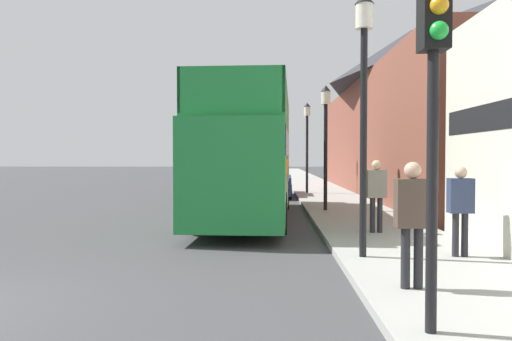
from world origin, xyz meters
TOP-DOWN VIEW (x-y plane):
  - ground_plane at (0.00, 21.00)m, footprint 144.00×144.00m
  - sidewalk at (7.46, 18.00)m, footprint 3.08×108.00m
  - brick_terrace_rear at (12.00, 20.57)m, footprint 6.00×25.92m
  - tour_bus at (3.98, 9.97)m, footprint 2.89×10.32m
  - parked_car_ahead_of_bus at (4.80, 18.81)m, footprint 1.92×4.48m
  - pedestrian_nearest at (6.66, 1.10)m, footprint 0.47×0.26m
  - pedestrian_second at (8.21, 3.41)m, footprint 0.44×0.24m
  - pedestrian_third at (7.26, 6.33)m, footprint 0.47×0.26m
  - traffic_signal at (6.36, -0.71)m, footprint 0.28×0.42m
  - lamp_post_nearest at (6.38, 3.34)m, footprint 0.35×0.35m
  - lamp_post_second at (6.58, 11.51)m, footprint 0.35×0.35m
  - lamp_post_third at (6.53, 19.68)m, footprint 0.35×0.35m

SIDE VIEW (x-z plane):
  - ground_plane at x=0.00m, z-range 0.00..0.00m
  - sidewalk at x=7.46m, z-range 0.00..0.14m
  - parked_car_ahead_of_bus at x=4.80m, z-range -0.04..1.52m
  - pedestrian_second at x=8.21m, z-range 0.31..2.01m
  - pedestrian_third at x=7.26m, z-range 0.32..2.11m
  - pedestrian_nearest at x=6.66m, z-range 0.32..2.12m
  - tour_bus at x=3.98m, z-range -0.16..3.89m
  - traffic_signal at x=6.36m, z-range 1.03..4.86m
  - lamp_post_second at x=6.58m, z-range 0.99..5.35m
  - lamp_post_third at x=6.53m, z-range 1.02..5.66m
  - lamp_post_nearest at x=6.38m, z-range 1.05..5.96m
  - brick_terrace_rear at x=12.00m, z-range 0.00..8.64m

